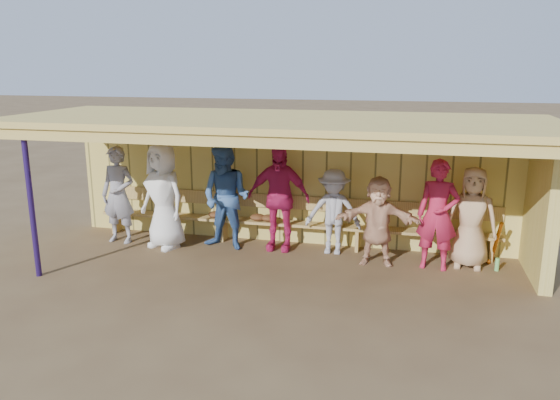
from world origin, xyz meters
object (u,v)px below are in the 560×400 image
object	(u,v)px
player_b	(163,196)
player_f	(378,221)
player_c	(226,197)
player_g	(438,215)
player_d	(278,198)
player_h	(471,218)
player_a	(118,195)
player_e	(333,212)
bench	(289,217)

from	to	relation	value
player_b	player_f	xyz separation A→B (m)	(3.90, 0.00, -0.21)
player_b	player_c	xyz separation A→B (m)	(1.14, 0.20, -0.01)
player_b	player_g	size ratio (longest dim) A/B	1.06
player_b	player_c	bearing A→B (deg)	32.11
player_b	player_f	world-z (taller)	player_b
player_d	player_h	size ratio (longest dim) A/B	1.14
player_a	player_c	world-z (taller)	player_c
player_d	player_e	size ratio (longest dim) A/B	1.26
player_f	bench	xyz separation A→B (m)	(-1.68, 0.69, -0.24)
player_a	player_f	bearing A→B (deg)	2.25
player_e	player_g	size ratio (longest dim) A/B	0.84
player_d	player_f	world-z (taller)	player_d
player_a	bench	size ratio (longest dim) A/B	0.24
player_h	player_c	bearing A→B (deg)	-174.48
player_e	player_a	bearing A→B (deg)	-175.01
player_c	player_h	bearing A→B (deg)	10.84
player_d	bench	world-z (taller)	player_d
player_c	bench	bearing A→B (deg)	34.55
player_f	bench	bearing A→B (deg)	155.78
player_a	bench	xyz separation A→B (m)	(3.19, 0.60, -0.40)
player_d	player_g	bearing A→B (deg)	-6.85
player_b	player_d	bearing A→B (deg)	32.43
player_a	player_e	bearing A→B (deg)	7.41
player_a	bench	bearing A→B (deg)	13.92
player_b	player_c	world-z (taller)	player_b
player_f	player_h	world-z (taller)	player_h
player_b	player_g	world-z (taller)	player_b
player_a	player_b	distance (m)	0.97
player_a	player_e	world-z (taller)	player_a
player_a	player_e	xyz separation A→B (m)	(4.06, 0.30, -0.15)
player_f	player_g	distance (m)	0.98
player_a	player_f	size ratio (longest dim) A/B	1.21
player_d	player_f	xyz separation A→B (m)	(1.82, -0.38, -0.21)
player_a	player_c	distance (m)	2.12
player_d	player_g	size ratio (longest dim) A/B	1.06
player_e	player_h	bearing A→B (deg)	-2.72
player_b	player_g	distance (m)	4.87
player_h	bench	world-z (taller)	player_h
player_a	player_e	distance (m)	4.08
player_b	bench	xyz separation A→B (m)	(2.22, 0.69, -0.45)
player_d	player_g	distance (m)	2.80
player_d	player_h	xyz separation A→B (m)	(3.33, -0.14, -0.12)
player_e	player_d	bearing A→B (deg)	-179.19
player_f	player_h	bearing A→B (deg)	6.89
player_c	player_g	distance (m)	3.73
player_e	player_b	bearing A→B (deg)	-172.12
player_f	player_h	xyz separation A→B (m)	(1.52, 0.24, 0.09)
player_e	player_f	world-z (taller)	player_e
player_e	player_g	distance (m)	1.81
player_a	player_d	size ratio (longest dim) A/B	0.95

